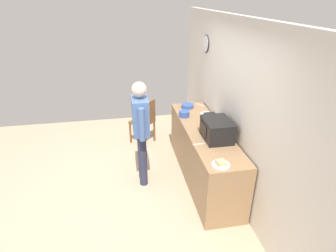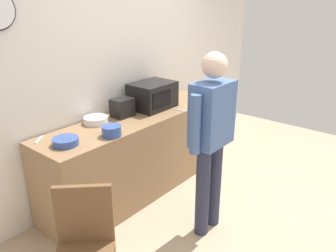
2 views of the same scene
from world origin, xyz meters
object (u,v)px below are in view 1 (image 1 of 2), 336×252
at_px(fork_utensil, 200,105).
at_px(wooden_chair, 145,120).
at_px(cereal_bowl, 207,116).
at_px(spoon_utensil, 198,144).
at_px(salad_bowl, 187,106).
at_px(microwave, 217,130).
at_px(sandwich_plate, 221,164).
at_px(toaster, 210,120).
at_px(person_standing, 141,126).
at_px(mixing_bowl, 184,114).

relative_size(fork_utensil, wooden_chair, 0.18).
distance_m(cereal_bowl, spoon_utensil, 0.97).
bearing_deg(salad_bowl, cereal_bowl, 23.34).
xyz_separation_m(microwave, salad_bowl, (-1.28, -0.12, -0.12)).
bearing_deg(sandwich_plate, fork_utensil, 170.66).
xyz_separation_m(cereal_bowl, spoon_utensil, (0.88, -0.41, -0.03)).
bearing_deg(microwave, fork_utensil, 173.43).
xyz_separation_m(sandwich_plate, wooden_chair, (-2.40, -0.72, -0.41)).
relative_size(fork_utensil, spoon_utensil, 1.00).
distance_m(sandwich_plate, fork_utensil, 2.08).
bearing_deg(spoon_utensil, toaster, 147.30).
bearing_deg(fork_utensil, sandwich_plate, -9.34).
xyz_separation_m(spoon_utensil, wooden_chair, (-1.83, -0.59, -0.40)).
bearing_deg(cereal_bowl, salad_bowl, -156.66).
distance_m(microwave, fork_utensil, 1.39).
xyz_separation_m(sandwich_plate, fork_utensil, (-2.05, 0.34, -0.02)).
distance_m(salad_bowl, person_standing, 1.28).
distance_m(microwave, salad_bowl, 1.29).
bearing_deg(microwave, spoon_utensil, -69.10).
relative_size(spoon_utensil, wooden_chair, 0.18).
height_order(salad_bowl, wooden_chair, salad_bowl).
bearing_deg(fork_utensil, microwave, -6.57).
relative_size(sandwich_plate, toaster, 1.05).
height_order(fork_utensil, person_standing, person_standing).
relative_size(cereal_bowl, toaster, 1.11).
bearing_deg(person_standing, salad_bowl, 131.99).
distance_m(salad_bowl, spoon_utensil, 1.41).
distance_m(fork_utensil, person_standing, 1.56).
relative_size(microwave, cereal_bowl, 2.04).
bearing_deg(fork_utensil, toaster, -6.72).
height_order(sandwich_plate, person_standing, person_standing).
bearing_deg(microwave, sandwich_plate, -14.75).
relative_size(sandwich_plate, mixing_bowl, 1.26).
bearing_deg(microwave, wooden_chair, -152.33).
bearing_deg(microwave, mixing_bowl, -162.42).
xyz_separation_m(fork_utensil, wooden_chair, (-0.35, -1.06, -0.40)).
height_order(cereal_bowl, fork_utensil, cereal_bowl).
height_order(salad_bowl, fork_utensil, salad_bowl).
relative_size(microwave, salad_bowl, 2.18).
xyz_separation_m(spoon_utensil, person_standing, (-0.54, -0.77, 0.09)).
xyz_separation_m(microwave, sandwich_plate, (0.68, -0.18, -0.13)).
bearing_deg(cereal_bowl, person_standing, -73.90).
bearing_deg(toaster, sandwich_plate, -11.49).
bearing_deg(cereal_bowl, toaster, -9.25).
bearing_deg(mixing_bowl, cereal_bowl, 72.07).
distance_m(spoon_utensil, person_standing, 0.94).
relative_size(mixing_bowl, toaster, 0.83).
distance_m(fork_utensil, spoon_utensil, 1.56).
xyz_separation_m(cereal_bowl, fork_utensil, (-0.61, 0.06, -0.03)).
relative_size(microwave, toaster, 2.27).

